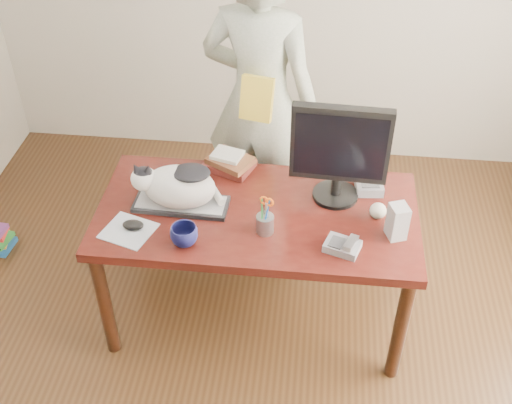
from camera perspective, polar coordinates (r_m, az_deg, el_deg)
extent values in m
plane|color=black|center=(3.36, -1.06, -17.36)|extent=(4.50, 4.50, 0.00)
cube|color=black|center=(3.21, 0.10, -1.16)|extent=(1.60, 0.80, 0.05)
cylinder|color=black|center=(3.38, -13.28, -8.83)|extent=(0.07, 0.07, 0.70)
cylinder|color=black|center=(3.26, 12.70, -10.96)|extent=(0.07, 0.07, 0.70)
cylinder|color=black|center=(3.83, -10.42, -1.32)|extent=(0.07, 0.07, 0.70)
cylinder|color=black|center=(3.73, 12.04, -2.92)|extent=(0.07, 0.07, 0.70)
cube|color=black|center=(3.69, 0.69, -1.36)|extent=(1.45, 0.03, 0.50)
cube|color=black|center=(3.24, -6.66, -0.20)|extent=(0.48, 0.20, 0.02)
cube|color=#A5A5A9|center=(3.23, -6.68, 0.00)|extent=(0.45, 0.16, 0.01)
ellipsoid|color=silver|center=(3.17, -6.81, 1.34)|extent=(0.37, 0.23, 0.22)
ellipsoid|color=silver|center=(3.17, -9.92, 2.04)|extent=(0.13, 0.13, 0.12)
ellipsoid|color=black|center=(3.14, -10.00, 2.61)|extent=(0.09, 0.09, 0.05)
cone|color=black|center=(3.13, -10.63, 2.96)|extent=(0.06, 0.06, 0.07)
cone|color=black|center=(3.11, -9.59, 2.87)|extent=(0.07, 0.06, 0.07)
ellipsoid|color=black|center=(3.10, -5.81, 2.61)|extent=(0.19, 0.16, 0.05)
cylinder|color=silver|center=(3.22, -3.50, 0.61)|extent=(0.10, 0.15, 0.05)
cylinder|color=black|center=(3.30, 7.05, 0.65)|extent=(0.24, 0.24, 0.02)
cylinder|color=black|center=(3.27, 7.14, 1.51)|extent=(0.05, 0.05, 0.11)
cube|color=black|center=(3.09, 7.51, 5.14)|extent=(0.48, 0.08, 0.40)
cube|color=black|center=(3.07, 7.48, 4.84)|extent=(0.43, 0.02, 0.34)
cylinder|color=gray|center=(3.05, 0.81, -1.96)|extent=(0.11, 0.11, 0.09)
cylinder|color=black|center=(3.01, 0.61, -0.61)|extent=(0.04, 0.03, 0.14)
cylinder|color=#0C4AAF|center=(2.98, 0.96, -1.01)|extent=(0.03, 0.03, 0.14)
cylinder|color=red|center=(3.01, 0.97, -0.62)|extent=(0.02, 0.04, 0.14)
cylinder|color=#17762A|center=(2.99, 0.53, -0.91)|extent=(0.01, 0.03, 0.14)
cylinder|color=#AEAEB3|center=(2.99, 0.91, -0.77)|extent=(0.01, 0.03, 0.10)
cylinder|color=#AEAEB3|center=(2.98, 1.04, -0.81)|extent=(0.02, 0.02, 0.10)
torus|color=#EA5B0C|center=(2.95, 0.72, 0.14)|extent=(0.05, 0.03, 0.04)
torus|color=#EA5B0C|center=(2.94, 1.21, -0.02)|extent=(0.05, 0.03, 0.04)
cube|color=silver|center=(3.14, -11.27, -2.52)|extent=(0.28, 0.27, 0.01)
ellipsoid|color=black|center=(3.14, -10.87, -2.02)|extent=(0.12, 0.10, 0.04)
imported|color=#0D0E34|center=(3.00, -6.41, -2.97)|extent=(0.18, 0.18, 0.10)
cube|color=slate|center=(3.00, 7.68, -3.92)|extent=(0.19, 0.16, 0.04)
cube|color=#414143|center=(2.99, 7.19, -3.57)|extent=(0.08, 0.10, 0.01)
cube|color=#AEAEB3|center=(2.98, 8.43, -3.60)|extent=(0.08, 0.14, 0.05)
cube|color=#9C9C9F|center=(3.07, 12.47, -1.70)|extent=(0.11, 0.11, 0.18)
sphere|color=#EDE7CD|center=(3.19, 10.78, -0.77)|extent=(0.08, 0.08, 0.08)
cube|color=#431512|center=(3.47, -2.38, 3.31)|extent=(0.29, 0.25, 0.04)
cube|color=#57331E|center=(3.44, -2.28, 3.70)|extent=(0.28, 0.26, 0.03)
cube|color=silver|center=(3.44, -2.56, 4.22)|extent=(0.19, 0.16, 0.02)
cube|color=slate|center=(3.38, 9.97, 1.65)|extent=(0.16, 0.20, 0.05)
cube|color=#414143|center=(3.34, 10.08, 1.74)|extent=(0.10, 0.10, 0.01)
imported|color=beige|center=(3.70, 0.36, 8.92)|extent=(0.76, 0.58, 1.86)
cube|color=yellow|center=(3.50, 0.07, 9.18)|extent=(0.19, 0.14, 0.25)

